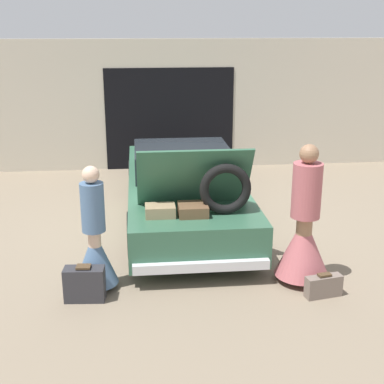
% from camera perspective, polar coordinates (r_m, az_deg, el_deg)
% --- Properties ---
extents(ground_plane, '(40.00, 40.00, 0.00)m').
position_cam_1_polar(ground_plane, '(8.88, -0.88, -2.91)').
color(ground_plane, '#7F705B').
extents(garage_wall_back, '(12.00, 0.14, 2.80)m').
position_cam_1_polar(garage_wall_back, '(11.84, -2.42, 9.23)').
color(garage_wall_back, beige).
rests_on(garage_wall_back, ground_plane).
extents(car, '(1.81, 4.83, 1.59)m').
position_cam_1_polar(car, '(8.70, -0.89, 0.44)').
color(car, '#336047').
rests_on(car, ground_plane).
extents(person_left, '(0.53, 0.53, 1.55)m').
position_cam_1_polar(person_left, '(6.54, -10.32, -5.68)').
color(person_left, beige).
rests_on(person_left, ground_plane).
extents(person_right, '(0.68, 0.68, 1.76)m').
position_cam_1_polar(person_right, '(6.74, 11.83, -4.43)').
color(person_right, '#997051').
rests_on(person_right, ground_plane).
extents(suitcase_beside_left_person, '(0.48, 0.25, 0.44)m').
position_cam_1_polar(suitcase_beside_left_person, '(6.44, -11.39, -9.59)').
color(suitcase_beside_left_person, '#2D2D33').
rests_on(suitcase_beside_left_person, ground_plane).
extents(suitcase_beside_right_person, '(0.46, 0.22, 0.29)m').
position_cam_1_polar(suitcase_beside_right_person, '(6.61, 13.85, -9.72)').
color(suitcase_beside_right_person, '#75665B').
rests_on(suitcase_beside_right_person, ground_plane).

